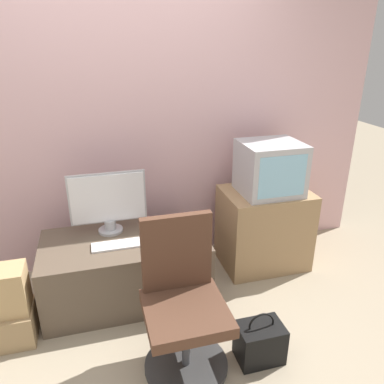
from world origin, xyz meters
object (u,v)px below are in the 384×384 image
(crt_tv, at_px, (270,168))
(main_monitor, at_px, (108,202))
(cardboard_box_lower, at_px, (17,324))
(office_chair, at_px, (183,307))
(handbag, at_px, (260,342))
(keyboard, at_px, (118,245))
(mouse, at_px, (150,239))

(crt_tv, bearing_deg, main_monitor, 178.87)
(main_monitor, height_order, cardboard_box_lower, main_monitor)
(office_chair, bearing_deg, cardboard_box_lower, 155.49)
(main_monitor, relative_size, office_chair, 0.61)
(cardboard_box_lower, distance_m, handbag, 1.56)
(office_chair, relative_size, cardboard_box_lower, 3.35)
(keyboard, distance_m, crt_tv, 1.31)
(main_monitor, bearing_deg, handbag, -51.30)
(mouse, distance_m, handbag, 1.00)
(mouse, bearing_deg, keyboard, -178.20)
(mouse, bearing_deg, cardboard_box_lower, -168.47)
(crt_tv, bearing_deg, mouse, -168.75)
(keyboard, distance_m, mouse, 0.23)
(keyboard, relative_size, crt_tv, 0.78)
(cardboard_box_lower, bearing_deg, keyboard, 14.56)
(main_monitor, xyz_separation_m, office_chair, (0.34, -0.87, -0.33))
(handbag, bearing_deg, keyboard, 135.03)
(handbag, bearing_deg, office_chair, 165.46)
(keyboard, height_order, crt_tv, crt_tv)
(cardboard_box_lower, bearing_deg, office_chair, -24.51)
(office_chair, distance_m, cardboard_box_lower, 1.14)
(mouse, bearing_deg, crt_tv, 11.25)
(main_monitor, relative_size, handbag, 1.62)
(crt_tv, xyz_separation_m, cardboard_box_lower, (-1.93, -0.39, -0.77))
(main_monitor, height_order, handbag, main_monitor)
(main_monitor, relative_size, cardboard_box_lower, 2.03)
(main_monitor, bearing_deg, cardboard_box_lower, -147.95)
(mouse, relative_size, office_chair, 0.06)
(main_monitor, bearing_deg, office_chair, -68.55)
(cardboard_box_lower, height_order, handbag, handbag)
(main_monitor, distance_m, office_chair, 0.99)
(crt_tv, distance_m, cardboard_box_lower, 2.11)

